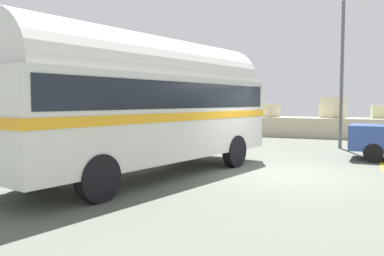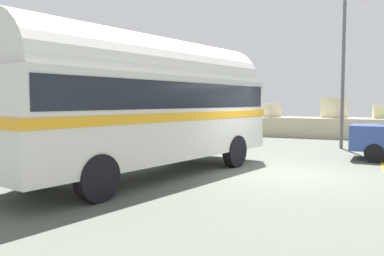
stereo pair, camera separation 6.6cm
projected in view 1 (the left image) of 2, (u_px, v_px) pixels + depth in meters
name	position (u px, v px, depth m)	size (l,w,h in m)	color
ground	(283.00, 174.00, 10.82)	(32.00, 26.00, 0.02)	#52574D
breakwater	(331.00, 125.00, 21.42)	(31.36, 1.93, 2.36)	#C0B696
vintage_coach	(148.00, 100.00, 10.32)	(4.34, 8.91, 3.70)	black
lamp_post	(345.00, 66.00, 16.24)	(1.12, 0.71, 6.16)	#5B5B60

